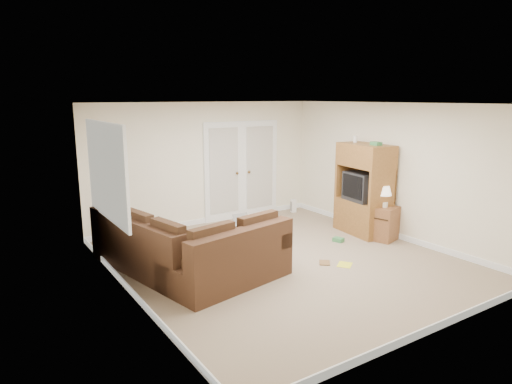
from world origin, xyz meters
TOP-DOWN VIEW (x-y plane):
  - floor at (0.00, 0.00)m, footprint 5.50×5.50m
  - ceiling at (0.00, 0.00)m, footprint 5.00×5.50m
  - wall_left at (-2.50, 0.00)m, footprint 0.02×5.50m
  - wall_right at (2.50, 0.00)m, footprint 0.02×5.50m
  - wall_back at (0.00, 2.75)m, footprint 5.00×0.02m
  - wall_front at (0.00, -2.75)m, footprint 5.00×0.02m
  - baseboards at (0.00, 0.00)m, footprint 5.00×5.50m
  - french_doors at (0.85, 2.71)m, footprint 1.80×0.05m
  - window_left at (-2.46, 1.00)m, footprint 0.05×1.92m
  - sectional_sofa at (-1.59, 0.35)m, footprint 2.36×2.89m
  - coffee_table at (-0.28, 0.65)m, footprint 0.52×1.02m
  - tv_armoire at (2.20, 0.44)m, footprint 0.72×1.14m
  - side_cabinet at (2.20, -0.06)m, footprint 0.60×0.60m
  - space_heater at (2.06, 2.45)m, footprint 0.14×0.12m
  - floor_magazine at (0.69, -0.66)m, footprint 0.34×0.33m
  - floor_greenbox at (1.42, 0.27)m, footprint 0.18×0.21m
  - floor_book at (0.41, -0.38)m, footprint 0.27×0.28m

SIDE VIEW (x-z plane):
  - floor at x=0.00m, z-range 0.00..0.00m
  - floor_magazine at x=0.69m, z-range 0.00..0.01m
  - floor_book at x=0.41m, z-range 0.00..0.02m
  - floor_greenbox at x=1.42m, z-range 0.00..0.07m
  - baseboards at x=0.00m, z-range 0.00..0.10m
  - space_heater at x=2.06m, z-range 0.00..0.29m
  - coffee_table at x=-0.28m, z-range -0.12..0.57m
  - sectional_sofa at x=-1.59m, z-range -0.09..0.76m
  - side_cabinet at x=2.20m, z-range -0.14..0.87m
  - tv_armoire at x=2.20m, z-range -0.06..1.81m
  - french_doors at x=0.85m, z-range -0.03..2.10m
  - wall_left at x=-2.50m, z-range 0.00..2.50m
  - wall_right at x=2.50m, z-range 0.00..2.50m
  - wall_back at x=0.00m, z-range 0.00..2.50m
  - wall_front at x=0.00m, z-range 0.00..2.50m
  - window_left at x=-2.46m, z-range 0.84..2.26m
  - ceiling at x=0.00m, z-range 2.49..2.51m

